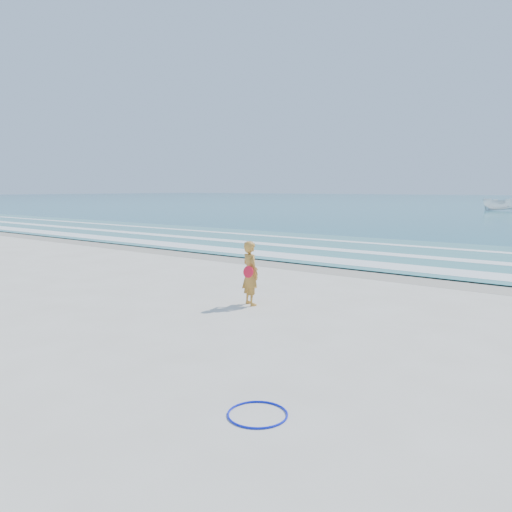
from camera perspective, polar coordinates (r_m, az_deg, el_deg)
The scene contains 9 objects.
ground at distance 9.65m, azimuth -14.37°, elevation -8.50°, with size 400.00×400.00×0.00m, color silver.
wet_sand at distance 16.63m, azimuth 10.72°, elevation -1.58°, with size 400.00×2.40×0.00m, color #B2A893.
shallow at distance 21.17m, azimuth 16.83°, elevation 0.33°, with size 400.00×10.00×0.01m, color #59B7AD.
foam_near at distance 17.78m, azimuth 12.61°, elevation -0.87°, with size 400.00×1.40×0.01m, color white.
foam_mid at distance 20.43m, azimuth 16.03°, elevation 0.12°, with size 400.00×0.90×0.01m, color white.
foam_far at distance 23.51m, azimuth 18.98°, elevation 0.97°, with size 400.00×0.60×0.01m, color white.
hoop at distance 6.18m, azimuth 0.17°, elevation -17.63°, with size 0.73×0.73×0.03m, color #0B19CE.
boat at distance 65.41m, azimuth 26.25°, elevation 5.35°, with size 1.53×4.06×1.57m, color white.
woman at distance 11.38m, azimuth -0.64°, elevation -1.97°, with size 0.64×0.54×1.47m.
Camera 1 is at (7.33, -5.69, 2.66)m, focal length 35.00 mm.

